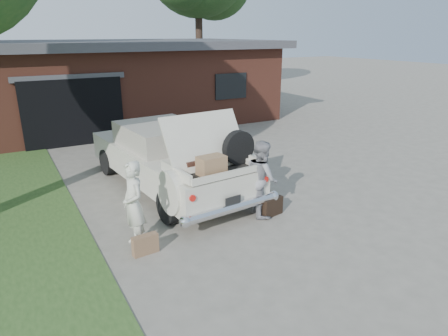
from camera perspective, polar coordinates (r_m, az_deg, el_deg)
ground at (r=7.71m, az=2.23°, el=-9.02°), size 90.00×90.00×0.00m
house at (r=17.97m, az=-14.88°, el=11.98°), size 12.80×7.80×3.30m
sedan at (r=9.63m, az=-7.85°, el=1.60°), size 2.51×5.48×2.06m
woman_left at (r=7.08m, az=-12.78°, el=-5.14°), size 0.42×0.60×1.56m
woman_right at (r=8.16m, az=5.40°, el=-1.46°), size 0.75×0.88×1.57m
suitcase_left at (r=7.04m, az=-11.18°, el=-10.68°), size 0.46×0.18×0.35m
suitcase_right at (r=8.32m, az=6.89°, el=-5.50°), size 0.52×0.25×0.39m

